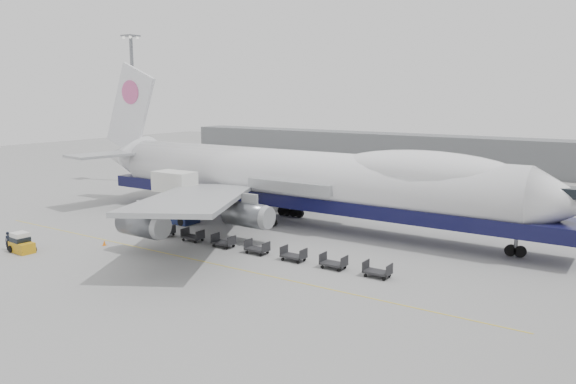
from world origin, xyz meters
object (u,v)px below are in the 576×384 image
Objects in this scene: baggage_tug at (21,244)px; ground_worker at (9,241)px; catering_truck at (175,194)px; airliner at (302,178)px.

baggage_tug is 1.51× the size of ground_worker.
catering_truck is 19.19m from ground_worker.
airliner is 32.15m from ground_worker.
airliner reaches higher than ground_worker.
ground_worker is (-18.55, -25.84, -4.70)m from airliner.
airliner is at bearing 61.13° from baggage_tug.
baggage_tug is at bearing -123.04° from airliner.
baggage_tug is (-3.11, -18.15, -2.59)m from catering_truck.
catering_truck reaches higher than baggage_tug.
airliner is 36.35× the size of ground_worker.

